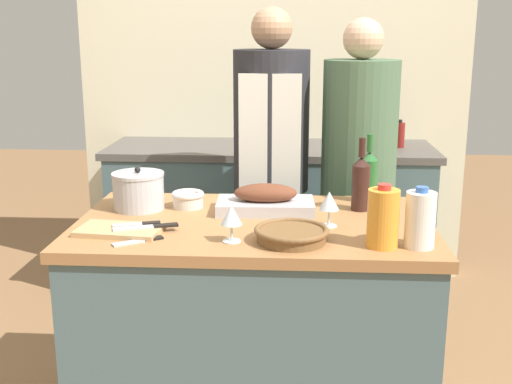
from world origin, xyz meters
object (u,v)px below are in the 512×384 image
knife_bread (140,241)px  milk_jug (420,219)px  wine_glass_left (231,216)px  person_cook_aproned (271,166)px  roasting_pan (265,201)px  wicker_basket (291,234)px  condiment_bottle_tall (398,135)px  juice_jug (383,218)px  condiment_bottle_short (399,135)px  stock_pot (138,191)px  knife_chef (148,227)px  wine_bottle_dark (361,182)px  wine_glass_right (329,202)px  cutting_board (120,230)px  condiment_bottle_extra (387,132)px  wine_bottle_green (369,175)px  mixing_bowl (188,199)px  knife_paring (138,224)px  person_cook_guest (358,174)px

knife_bread → milk_jug: bearing=0.5°
wine_glass_left → person_cook_aproned: (0.09, 1.01, -0.04)m
roasting_pan → wicker_basket: 0.37m
wicker_basket → knife_bread: wicker_basket is taller
condiment_bottle_tall → juice_jug: bearing=-100.0°
wicker_basket → condiment_bottle_short: 1.76m
wicker_basket → stock_pot: bearing=148.7°
knife_chef → person_cook_aproned: (0.38, 0.94, 0.03)m
wicker_basket → condiment_bottle_tall: size_ratio=1.79×
knife_bread → condiment_bottle_tall: 2.08m
stock_pot → wine_bottle_dark: wine_bottle_dark is taller
wine_bottle_dark → wine_glass_left: (-0.46, -0.42, -0.02)m
wicker_basket → wine_glass_right: bearing=53.9°
cutting_board → condiment_bottle_extra: condiment_bottle_extra is taller
milk_jug → wine_glass_left: milk_jug is taller
condiment_bottle_extra → condiment_bottle_tall: bearing=58.4°
wicker_basket → knife_chef: size_ratio=1.13×
wine_bottle_green → wine_glass_left: (-0.50, -0.55, -0.02)m
condiment_bottle_short → person_cook_aproned: person_cook_aproned is taller
condiment_bottle_extra → wine_glass_right: bearing=-105.3°
roasting_pan → wine_glass_right: wine_glass_right is taller
milk_jug → wine_bottle_green: wine_bottle_green is taller
wine_bottle_dark → knife_bread: bearing=-150.0°
wine_bottle_dark → wine_glass_left: 0.62m
wine_glass_right → knife_chef: bearing=-169.6°
roasting_pan → person_cook_aproned: person_cook_aproned is taller
knife_bread → condiment_bottle_extra: condiment_bottle_extra is taller
stock_pot → milk_jug: bearing=-21.2°
mixing_bowl → condiment_bottle_extra: bearing=51.9°
juice_jug → knife_paring: (-0.83, 0.13, -0.08)m
knife_chef → knife_bread: bearing=-93.3°
roasting_pan → condiment_bottle_short: bearing=61.6°
wine_glass_left → knife_bread: wine_glass_left is taller
mixing_bowl → condiment_bottle_tall: size_ratio=0.93×
roasting_pan → wine_glass_left: (-0.09, -0.37, 0.05)m
cutting_board → condiment_bottle_short: 1.99m
mixing_bowl → cutting_board: bearing=-117.8°
condiment_bottle_tall → wine_glass_left: bearing=-114.7°
stock_pot → wine_bottle_green: size_ratio=0.73×
roasting_pan → wine_bottle_dark: (0.37, 0.05, 0.07)m
mixing_bowl → knife_chef: 0.35m
juice_jug → person_cook_aproned: 1.11m
wine_glass_left → wicker_basket: bearing=4.2°
wine_bottle_green → wicker_basket: bearing=-119.8°
roasting_pan → wine_bottle_dark: wine_bottle_dark is taller
mixing_bowl → milk_jug: bearing=-27.4°
wicker_basket → condiment_bottle_short: (0.60, 1.65, 0.08)m
mixing_bowl → wine_glass_right: (0.54, -0.22, 0.06)m
juice_jug → knife_chef: size_ratio=0.94×
cutting_board → person_cook_guest: bearing=45.6°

